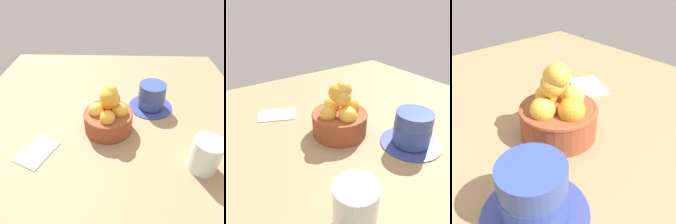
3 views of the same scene
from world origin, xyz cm
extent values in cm
cube|color=#997551|center=(0.00, 0.00, -2.03)|extent=(112.32, 96.76, 4.07)
cylinder|color=brown|center=(0.00, 0.00, 3.03)|extent=(14.38, 14.38, 6.05)
torus|color=brown|center=(0.00, 0.00, 5.65)|extent=(14.58, 14.58, 1.00)
sphere|color=#F3B53D|center=(-0.10, -3.54, 6.90)|extent=(4.55, 4.55, 4.55)
sphere|color=orange|center=(3.54, -0.10, 6.90)|extent=(4.85, 4.85, 4.85)
sphere|color=#F5B949|center=(0.10, 3.54, 6.90)|extent=(4.45, 4.45, 4.45)
sphere|color=gold|center=(-3.54, 0.10, 6.90)|extent=(4.39, 4.39, 4.39)
sphere|color=gold|center=(0.47, -1.29, 10.89)|extent=(4.35, 4.35, 4.35)
sphere|color=orange|center=(-0.62, 0.34, 11.83)|extent=(4.62, 4.62, 4.62)
sphere|color=#F1B23F|center=(0.76, -0.56, 12.77)|extent=(4.31, 4.31, 4.31)
cylinder|color=#333E8B|center=(11.74, -14.18, 0.30)|extent=(14.87, 14.87, 0.60)
cylinder|color=#33478C|center=(11.74, -14.18, 4.73)|extent=(8.94, 8.94, 8.26)
cylinder|color=#2D4299|center=(11.74, -14.18, 4.60)|extent=(9.10, 9.10, 1.49)
cylinder|color=silver|center=(-13.98, -24.17, 4.56)|extent=(7.09, 7.09, 9.12)
cube|color=white|center=(-10.28, 18.90, 0.30)|extent=(13.11, 11.38, 0.60)
camera|label=1|loc=(-49.41, -2.81, 44.24)|focal=34.40mm
camera|label=2|loc=(-29.62, -42.13, 34.14)|focal=36.39mm
camera|label=3|loc=(31.23, -26.27, 30.68)|focal=41.98mm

